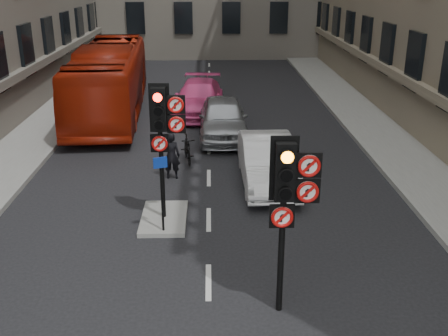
{
  "coord_description": "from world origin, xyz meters",
  "views": [
    {
      "loc": [
        0.09,
        -7.69,
        6.36
      ],
      "look_at": [
        0.34,
        2.1,
        2.6
      ],
      "focal_mm": 42.0,
      "sensor_mm": 36.0,
      "label": 1
    }
  ],
  "objects_px": {
    "signal_near": "(289,190)",
    "car_white": "(267,161)",
    "car_pink": "(199,98)",
    "motorcyclist": "(171,156)",
    "car_silver": "(223,118)",
    "bus_red": "(110,80)",
    "info_sign": "(161,184)",
    "signal_far": "(163,123)",
    "motorcycle": "(187,149)"
  },
  "relations": [
    {
      "from": "signal_far",
      "to": "car_white",
      "type": "height_order",
      "value": "signal_far"
    },
    {
      "from": "motorcycle",
      "to": "motorcyclist",
      "type": "bearing_deg",
      "value": -115.48
    },
    {
      "from": "signal_far",
      "to": "info_sign",
      "type": "bearing_deg",
      "value": -92.27
    },
    {
      "from": "car_silver",
      "to": "info_sign",
      "type": "relative_size",
      "value": 2.35
    },
    {
      "from": "car_silver",
      "to": "bus_red",
      "type": "relative_size",
      "value": 0.41
    },
    {
      "from": "signal_near",
      "to": "car_white",
      "type": "relative_size",
      "value": 0.8
    },
    {
      "from": "signal_near",
      "to": "motorcycle",
      "type": "height_order",
      "value": "signal_near"
    },
    {
      "from": "car_pink",
      "to": "motorcycle",
      "type": "bearing_deg",
      "value": -88.38
    },
    {
      "from": "car_pink",
      "to": "bus_red",
      "type": "xyz_separation_m",
      "value": [
        -4.04,
        0.04,
        0.84
      ]
    },
    {
      "from": "signal_near",
      "to": "car_pink",
      "type": "bearing_deg",
      "value": 97.39
    },
    {
      "from": "bus_red",
      "to": "info_sign",
      "type": "relative_size",
      "value": 5.7
    },
    {
      "from": "signal_near",
      "to": "motorcyclist",
      "type": "bearing_deg",
      "value": 110.81
    },
    {
      "from": "car_white",
      "to": "car_pink",
      "type": "xyz_separation_m",
      "value": [
        -2.29,
        8.48,
        0.0
      ]
    },
    {
      "from": "signal_near",
      "to": "bus_red",
      "type": "distance_m",
      "value": 16.25
    },
    {
      "from": "motorcyclist",
      "to": "car_white",
      "type": "bearing_deg",
      "value": 174.04
    },
    {
      "from": "signal_far",
      "to": "motorcyclist",
      "type": "relative_size",
      "value": 2.34
    },
    {
      "from": "car_pink",
      "to": "signal_near",
      "type": "bearing_deg",
      "value": -78.54
    },
    {
      "from": "car_silver",
      "to": "car_pink",
      "type": "height_order",
      "value": "car_silver"
    },
    {
      "from": "signal_near",
      "to": "motorcyclist",
      "type": "xyz_separation_m",
      "value": [
        -2.67,
        7.03,
        -1.82
      ]
    },
    {
      "from": "car_silver",
      "to": "motorcyclist",
      "type": "bearing_deg",
      "value": -112.37
    },
    {
      "from": "motorcyclist",
      "to": "info_sign",
      "type": "xyz_separation_m",
      "value": [
        0.04,
        -3.84,
        0.64
      ]
    },
    {
      "from": "bus_red",
      "to": "car_silver",
      "type": "bearing_deg",
      "value": -40.03
    },
    {
      "from": "signal_near",
      "to": "motorcyclist",
      "type": "relative_size",
      "value": 2.34
    },
    {
      "from": "car_silver",
      "to": "motorcyclist",
      "type": "xyz_separation_m",
      "value": [
        -1.75,
        -4.32,
        -0.03
      ]
    },
    {
      "from": "signal_far",
      "to": "car_silver",
      "type": "relative_size",
      "value": 0.77
    },
    {
      "from": "car_white",
      "to": "motorcyclist",
      "type": "bearing_deg",
      "value": 169.84
    },
    {
      "from": "bus_red",
      "to": "info_sign",
      "type": "xyz_separation_m",
      "value": [
        3.35,
        -11.88,
        -0.18
      ]
    },
    {
      "from": "signal_far",
      "to": "motorcycle",
      "type": "relative_size",
      "value": 2.26
    },
    {
      "from": "car_silver",
      "to": "bus_red",
      "type": "xyz_separation_m",
      "value": [
        -5.07,
        3.72,
        0.78
      ]
    },
    {
      "from": "car_pink",
      "to": "motorcyclist",
      "type": "relative_size",
      "value": 3.34
    },
    {
      "from": "car_pink",
      "to": "car_white",
      "type": "bearing_deg",
      "value": -70.84
    },
    {
      "from": "motorcyclist",
      "to": "info_sign",
      "type": "distance_m",
      "value": 3.89
    },
    {
      "from": "bus_red",
      "to": "motorcycle",
      "type": "xyz_separation_m",
      "value": [
        3.76,
        -6.53,
        -1.1
      ]
    },
    {
      "from": "car_silver",
      "to": "info_sign",
      "type": "xyz_separation_m",
      "value": [
        -1.71,
        -8.16,
        0.61
      ]
    },
    {
      "from": "signal_near",
      "to": "signal_far",
      "type": "distance_m",
      "value": 4.77
    },
    {
      "from": "signal_far",
      "to": "car_pink",
      "type": "distance_m",
      "value": 11.22
    },
    {
      "from": "signal_far",
      "to": "bus_red",
      "type": "distance_m",
      "value": 11.63
    },
    {
      "from": "info_sign",
      "to": "motorcyclist",
      "type": "bearing_deg",
      "value": 71.82
    },
    {
      "from": "car_white",
      "to": "bus_red",
      "type": "relative_size",
      "value": 0.4
    },
    {
      "from": "car_silver",
      "to": "bus_red",
      "type": "distance_m",
      "value": 6.34
    },
    {
      "from": "info_sign",
      "to": "bus_red",
      "type": "bearing_deg",
      "value": 87.0
    },
    {
      "from": "signal_far",
      "to": "car_silver",
      "type": "height_order",
      "value": "signal_far"
    },
    {
      "from": "signal_far",
      "to": "bus_red",
      "type": "bearing_deg",
      "value": 107.01
    },
    {
      "from": "signal_far",
      "to": "bus_red",
      "type": "height_order",
      "value": "signal_far"
    },
    {
      "from": "motorcyclist",
      "to": "info_sign",
      "type": "bearing_deg",
      "value": 93.72
    },
    {
      "from": "car_white",
      "to": "signal_near",
      "type": "bearing_deg",
      "value": -94.02
    },
    {
      "from": "signal_near",
      "to": "motorcycle",
      "type": "distance_m",
      "value": 9.08
    },
    {
      "from": "bus_red",
      "to": "motorcycle",
      "type": "distance_m",
      "value": 7.61
    },
    {
      "from": "signal_near",
      "to": "car_white",
      "type": "distance_m",
      "value": 6.81
    },
    {
      "from": "motorcyclist",
      "to": "signal_near",
      "type": "bearing_deg",
      "value": 113.94
    }
  ]
}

